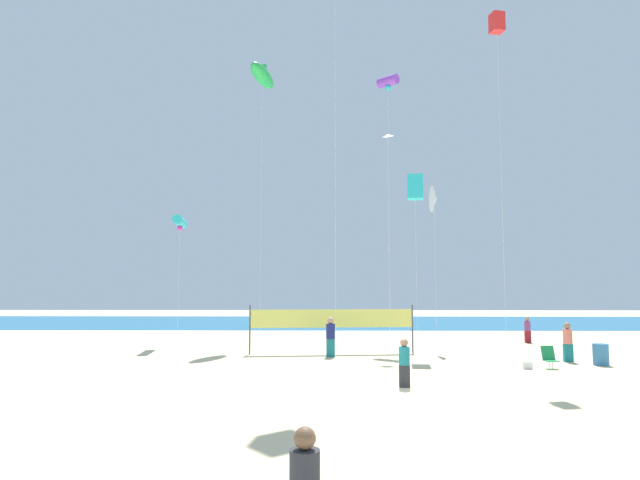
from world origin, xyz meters
name	(u,v)px	position (x,y,z in m)	size (l,w,h in m)	color
ground_plane	(372,391)	(0.00, 0.00, 0.00)	(120.00, 120.00, 0.00)	beige
ocean_band	(343,322)	(0.00, 33.90, 0.00)	(120.00, 20.00, 0.01)	#1E6B99
beachgoer_coral_shirt	(568,341)	(9.24, 6.93, 0.92)	(0.39, 0.39, 1.72)	#19727A
beachgoer_plum_shirt	(528,329)	(10.44, 15.10, 0.82)	(0.35, 0.35, 1.53)	maroon
beachgoer_teal_shirt	(404,361)	(1.13, 0.69, 0.85)	(0.36, 0.36, 1.59)	#2D2D33
beachgoer_navy_shirt	(331,336)	(-1.29, 8.44, 1.00)	(0.43, 0.43, 1.86)	#19727A
folding_beach_chair	(549,357)	(7.62, 4.98, 0.47)	(0.52, 0.65, 0.89)	#1E8C4C
trash_barrel	(601,354)	(10.15, 5.88, 0.45)	(0.63, 0.63, 0.90)	teal
volleyball_net	(332,320)	(-1.20, 9.77, 1.64)	(8.22, 1.02, 2.40)	#4C4C51
beach_handbag	(528,366)	(6.64, 4.74, 0.14)	(0.36, 0.18, 0.29)	white
kite_red_box	(497,24)	(6.28, 6.19, 15.20)	(0.66, 0.66, 15.70)	silver
kite_white_diamond	(387,140)	(1.83, 11.40, 11.28)	(0.71, 0.72, 11.69)	silver
kite_violet_tube	(388,82)	(2.42, 15.99, 16.32)	(1.44, 1.34, 16.70)	silver
kite_cyan_box	(415,187)	(3.05, 9.82, 8.38)	(0.87, 0.87, 9.01)	silver
kite_white_delta	(434,199)	(4.54, 12.51, 8.21)	(0.31, 1.53, 8.98)	silver
kite_cyan_tube	(180,222)	(-10.05, 13.63, 7.08)	(0.85, 2.48, 7.37)	silver
kite_green_inflatable	(262,76)	(-5.71, 16.70, 17.09)	(1.91, 3.08, 17.86)	silver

